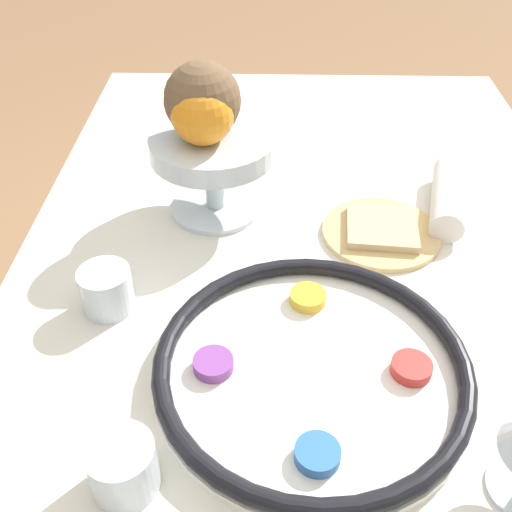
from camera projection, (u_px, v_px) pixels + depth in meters
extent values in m
cube|color=silver|center=(301.00, 418.00, 1.05)|extent=(1.25, 0.82, 0.73)
cylinder|color=white|center=(311.00, 373.00, 0.66)|extent=(0.35, 0.35, 0.01)
torus|color=black|center=(312.00, 364.00, 0.65)|extent=(0.35, 0.35, 0.02)
cylinder|color=gold|center=(308.00, 298.00, 0.73)|extent=(0.04, 0.04, 0.01)
cylinder|color=#844299|center=(213.00, 364.00, 0.65)|extent=(0.04, 0.04, 0.01)
cylinder|color=#2D6BB7|center=(317.00, 454.00, 0.57)|extent=(0.04, 0.04, 0.01)
cylinder|color=red|center=(411.00, 368.00, 0.65)|extent=(0.04, 0.04, 0.01)
cylinder|color=silver|center=(216.00, 207.00, 0.91)|extent=(0.14, 0.14, 0.01)
cylinder|color=silver|center=(214.00, 181.00, 0.88)|extent=(0.03, 0.03, 0.09)
cylinder|color=silver|center=(213.00, 146.00, 0.84)|extent=(0.18, 0.18, 0.03)
sphere|color=orange|center=(202.00, 113.00, 0.79)|extent=(0.09, 0.09, 0.09)
sphere|color=brown|center=(202.00, 100.00, 0.80)|extent=(0.10, 0.10, 0.10)
cylinder|color=tan|center=(381.00, 233.00, 0.86)|extent=(0.17, 0.17, 0.01)
cube|color=#D1B784|center=(382.00, 227.00, 0.85)|extent=(0.11, 0.11, 0.01)
cylinder|color=white|center=(448.00, 197.00, 0.89)|extent=(0.18, 0.09, 0.05)
cylinder|color=silver|center=(208.00, 106.00, 1.12)|extent=(0.06, 0.06, 0.06)
cylinder|color=silver|center=(123.00, 467.00, 0.55)|extent=(0.06, 0.06, 0.06)
cylinder|color=silver|center=(106.00, 290.00, 0.73)|extent=(0.06, 0.06, 0.06)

